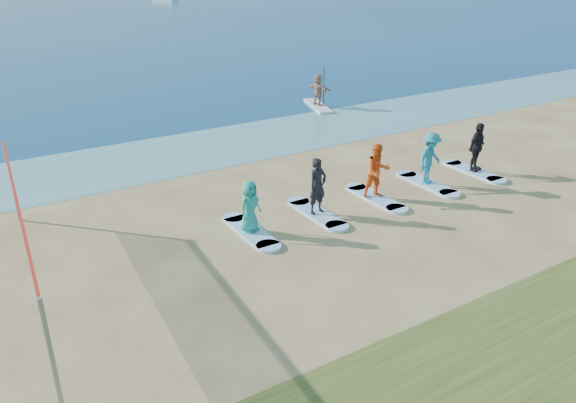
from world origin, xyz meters
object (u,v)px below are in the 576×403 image
student_2 (377,171)px  volleyball_net (21,221)px  paddleboarder (318,90)px  student_4 (477,147)px  surfboard_0 (251,232)px  student_3 (430,158)px  surfboard_3 (427,184)px  surfboard_2 (375,198)px  surfboard_1 (317,214)px  student_0 (250,206)px  surfboard_4 (473,171)px  student_1 (318,186)px  paddleboard (318,106)px

student_2 → volleyball_net: bearing=-165.7°
paddleboarder → student_4: 10.97m
surfboard_0 → student_3: bearing=0.0°
student_3 → surfboard_0: bearing=164.6°
student_2 → surfboard_3: bearing=13.9°
surfboard_2 → surfboard_0: bearing=180.0°
surfboard_1 → student_2: 2.51m
student_0 → surfboard_4: bearing=-22.5°
surfboard_4 → student_0: bearing=180.0°
volleyball_net → surfboard_2: (10.47, 0.08, -1.86)m
volleyball_net → student_1: (8.15, 0.08, -0.94)m
surfboard_3 → student_3: student_3 is taller
volleyball_net → student_3: 12.83m
student_2 → surfboard_3: student_2 is taller
paddleboard → paddleboarder: (0.00, 0.00, 0.85)m
surfboard_2 → student_2: student_2 is taller
student_2 → student_4: 4.65m
student_3 → surfboard_4: 2.51m
surfboard_0 → paddleboarder: bearing=48.0°
volleyball_net → student_0: volleyball_net is taller
surfboard_0 → surfboard_4: 9.31m
student_0 → surfboard_1: size_ratio=0.69×
surfboard_1 → student_4: bearing=0.0°
volleyball_net → surfboard_3: (12.80, 0.08, -1.86)m
paddleboarder → student_3: student_3 is taller
student_4 → student_1: bearing=165.2°
paddleboard → surfboard_4: bearing=-75.7°
paddleboard → surfboard_2: (-5.23, -10.96, -0.01)m
student_1 → surfboard_4: (6.98, 0.00, -0.92)m
paddleboard → student_4: bearing=-75.7°
surfboard_2 → student_0: bearing=180.0°
surfboard_0 → surfboard_3: bearing=0.0°
surfboard_0 → student_1: (2.33, 0.00, 0.92)m
student_1 → surfboard_3: size_ratio=0.80×
surfboard_3 → surfboard_2: bearing=180.0°
surfboard_0 → surfboard_3: size_ratio=1.00×
paddleboarder → student_1: student_1 is taller
surfboard_2 → student_3: bearing=0.0°
student_4 → surfboard_3: bearing=165.2°
student_0 → surfboard_3: size_ratio=0.69×
surfboard_0 → surfboard_2: same height
surfboard_3 → surfboard_4: (2.33, 0.00, 0.00)m
student_2 → student_3: student_3 is taller
surfboard_2 → student_3: student_3 is taller
student_0 → student_3: (6.98, 0.00, 0.14)m
paddleboarder → surfboard_2: bearing=145.1°
paddleboarder → surfboard_4: 11.00m
surfboard_2 → student_4: 4.75m
paddleboard → surfboard_0: size_ratio=1.36×
paddleboard → surfboard_2: size_ratio=1.36×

